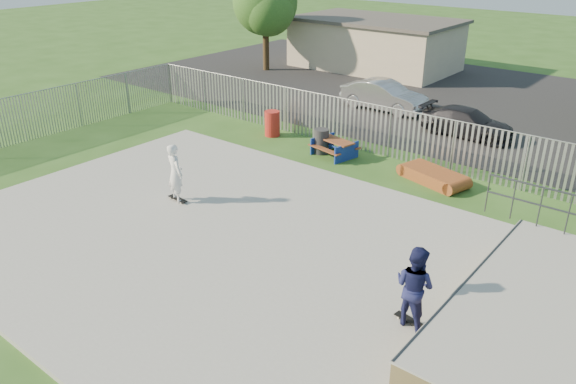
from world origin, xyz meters
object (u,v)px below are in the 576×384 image
Objects in this scene: trash_bin_grey at (321,141)px; skater_navy at (415,286)px; car_silver at (384,96)px; car_dark at (467,123)px; picnic_table at (334,147)px; trash_bin_red at (272,123)px; skater_white at (175,173)px; funbox at (433,176)px; tree_left at (265,2)px.

skater_navy reaches higher than trash_bin_grey.
car_silver is 1.07× the size of car_dark.
picnic_table is at bearing 5.67° from trash_bin_grey.
skater_white reaches higher than trash_bin_red.
car_dark reaches higher than funbox.
funbox is 0.58× the size of car_dark.
trash_bin_red is 6.78m from car_silver.
tree_left is at bearing -43.20° from skater_white.
picnic_table is at bearing -37.35° from skater_navy.
trash_bin_red is at bearing -27.70° from skater_navy.
tree_left is at bearing 151.97° from picnic_table.
trash_bin_red is 7.59m from skater_white.
skater_white is (-4.56, -12.52, 0.50)m from car_dark.
skater_white reaches higher than car_silver.
funbox is at bearing -137.39° from car_silver.
car_silver is (1.80, 6.53, 0.20)m from trash_bin_red.
car_silver is 13.81m from skater_white.
funbox is at bearing 12.22° from picnic_table.
skater_navy and skater_white have the same top height.
picnic_table is at bearing -6.10° from trash_bin_red.
picnic_table is at bearing -39.62° from tree_left.
trash_bin_grey is at bearing -8.45° from trash_bin_red.
trash_bin_grey is 0.16× the size of tree_left.
tree_left is at bearing 138.83° from trash_bin_grey.
trash_bin_grey is at bearing -82.86° from skater_white.
skater_navy is 8.97m from skater_white.
trash_bin_grey is (-0.59, -0.06, 0.15)m from picnic_table.
trash_bin_grey is at bearing -169.07° from car_silver.
funbox is 19.98m from tree_left.
picnic_table is 0.43× the size of car_silver.
funbox is at bearing -58.57° from skater_navy.
skater_navy is 1.00× the size of skater_white.
skater_white is (-5.67, -6.94, 0.90)m from funbox.
tree_left reaches higher than trash_bin_red.
car_silver is at bearing -48.87° from skater_navy.
car_silver is 17.45m from skater_navy.
funbox is at bearing -167.55° from car_dark.
skater_navy is at bearing -160.94° from car_dark.
trash_bin_red is at bearing 166.20° from car_silver.
tree_left is 3.25× the size of skater_white.
trash_bin_red is 8.48m from car_dark.
skater_navy is at bearing -44.17° from trash_bin_grey.
funbox is 1.23× the size of skater_white.
trash_bin_red is at bearing -59.71° from skater_white.
skater_navy is at bearing -146.53° from car_silver.
skater_navy is (11.01, -8.28, 0.56)m from trash_bin_red.
funbox is 1.23× the size of skater_navy.
trash_bin_red is (-7.77, 0.33, 0.34)m from funbox.
car_silver is at bearing -17.58° from tree_left.
trash_bin_red is 13.79m from skater_navy.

